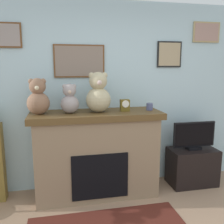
# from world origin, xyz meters

# --- Properties ---
(back_wall) EXTENTS (5.20, 0.15, 2.60)m
(back_wall) POSITION_xyz_m (-0.00, 2.00, 1.31)
(back_wall) COLOR silver
(back_wall) RESTS_ON ground_plane
(fireplace) EXTENTS (1.69, 0.63, 1.14)m
(fireplace) POSITION_xyz_m (-0.32, 1.65, 0.57)
(fireplace) COLOR #8C7458
(fireplace) RESTS_ON ground_plane
(tv_stand) EXTENTS (0.68, 0.40, 0.54)m
(tv_stand) POSITION_xyz_m (1.09, 1.64, 0.27)
(tv_stand) COLOR black
(tv_stand) RESTS_ON ground_plane
(television) EXTENTS (0.63, 0.14, 0.40)m
(television) POSITION_xyz_m (1.09, 1.64, 0.73)
(television) COLOR black
(television) RESTS_ON tv_stand
(candle_jar) EXTENTS (0.09, 0.09, 0.10)m
(candle_jar) POSITION_xyz_m (0.40, 1.63, 1.19)
(candle_jar) COLOR #4C517A
(candle_jar) RESTS_ON fireplace
(mantel_clock) EXTENTS (0.12, 0.09, 0.15)m
(mantel_clock) POSITION_xyz_m (0.05, 1.63, 1.22)
(mantel_clock) COLOR brown
(mantel_clock) RESTS_ON fireplace
(teddy_bear_cream) EXTENTS (0.28, 0.28, 0.44)m
(teddy_bear_cream) POSITION_xyz_m (-1.04, 1.63, 1.34)
(teddy_bear_cream) COLOR #866049
(teddy_bear_cream) RESTS_ON fireplace
(teddy_bear_grey) EXTENTS (0.23, 0.23, 0.37)m
(teddy_bear_grey) POSITION_xyz_m (-0.66, 1.63, 1.31)
(teddy_bear_grey) COLOR #9D9191
(teddy_bear_grey) RESTS_ON fireplace
(teddy_bear_brown) EXTENTS (0.32, 0.32, 0.51)m
(teddy_bear_brown) POSITION_xyz_m (-0.30, 1.63, 1.37)
(teddy_bear_brown) COLOR tan
(teddy_bear_brown) RESTS_ON fireplace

